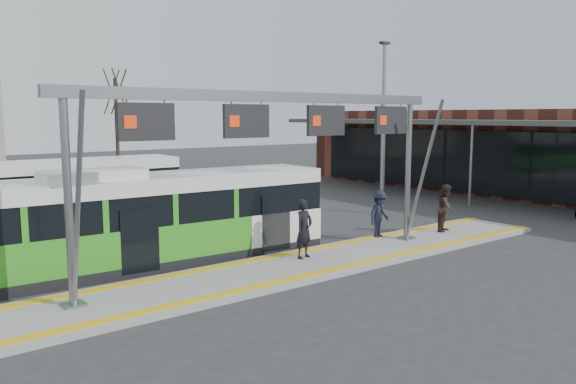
{
  "coord_description": "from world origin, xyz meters",
  "views": [
    {
      "loc": [
        -10.34,
        -13.06,
        4.66
      ],
      "look_at": [
        2.07,
        3.0,
        1.89
      ],
      "focal_mm": 35.0,
      "sensor_mm": 36.0,
      "label": 1
    }
  ],
  "objects_px": {
    "gantry": "(280,128)",
    "passenger_b": "(446,208)",
    "passenger_a": "(304,229)",
    "hero_bus": "(154,220)",
    "passenger_c": "(379,214)"
  },
  "relations": [
    {
      "from": "gantry",
      "to": "passenger_b",
      "type": "height_order",
      "value": "gantry"
    },
    {
      "from": "gantry",
      "to": "passenger_b",
      "type": "xyz_separation_m",
      "value": [
        8.15,
        0.02,
        -3.22
      ]
    },
    {
      "from": "passenger_b",
      "to": "gantry",
      "type": "bearing_deg",
      "value": 158.34
    },
    {
      "from": "gantry",
      "to": "passenger_a",
      "type": "bearing_deg",
      "value": 10.22
    },
    {
      "from": "gantry",
      "to": "hero_bus",
      "type": "relative_size",
      "value": 1.14
    },
    {
      "from": "passenger_a",
      "to": "hero_bus",
      "type": "bearing_deg",
      "value": 131.32
    },
    {
      "from": "passenger_a",
      "to": "passenger_b",
      "type": "height_order",
      "value": "passenger_a"
    },
    {
      "from": "gantry",
      "to": "passenger_a",
      "type": "xyz_separation_m",
      "value": [
        1.09,
        0.2,
        -3.2
      ]
    },
    {
      "from": "passenger_a",
      "to": "passenger_c",
      "type": "bearing_deg",
      "value": -4.2
    },
    {
      "from": "hero_bus",
      "to": "passenger_a",
      "type": "height_order",
      "value": "hero_bus"
    },
    {
      "from": "hero_bus",
      "to": "gantry",
      "type": "bearing_deg",
      "value": -44.24
    },
    {
      "from": "passenger_a",
      "to": "passenger_b",
      "type": "xyz_separation_m",
      "value": [
        7.05,
        -0.18,
        -0.02
      ]
    },
    {
      "from": "gantry",
      "to": "hero_bus",
      "type": "bearing_deg",
      "value": 132.94
    },
    {
      "from": "gantry",
      "to": "passenger_c",
      "type": "xyz_separation_m",
      "value": [
        5.25,
        0.85,
        -3.27
      ]
    },
    {
      "from": "hero_bus",
      "to": "passenger_b",
      "type": "distance_m",
      "value": 11.28
    }
  ]
}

